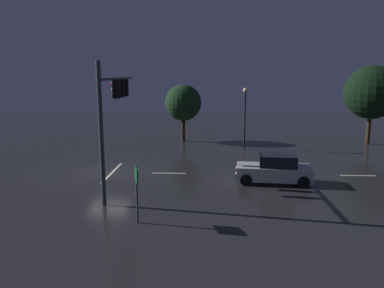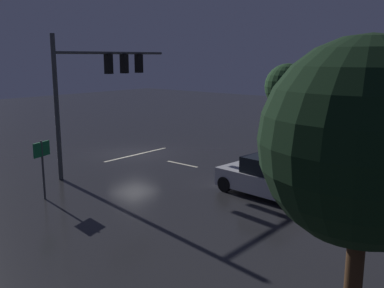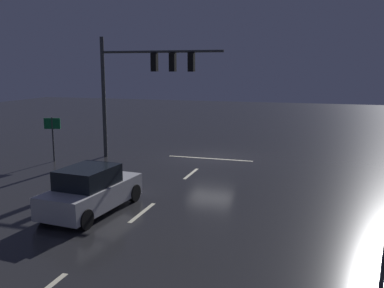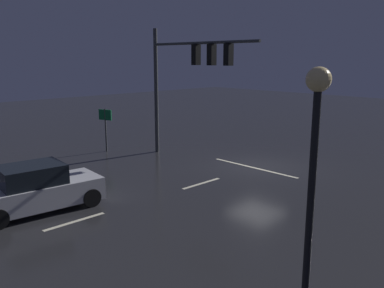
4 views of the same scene
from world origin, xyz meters
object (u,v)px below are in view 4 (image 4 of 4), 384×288
(traffic_signal_assembly, at_px, (187,68))
(route_sign, at_px, (105,121))
(car_approaching, at_px, (37,189))
(street_lamp_left_kerb, at_px, (314,156))

(traffic_signal_assembly, height_order, route_sign, traffic_signal_assembly)
(traffic_signal_assembly, height_order, car_approaching, traffic_signal_assembly)
(car_approaching, xyz_separation_m, street_lamp_left_kerb, (-10.11, -0.86, 2.83))
(street_lamp_left_kerb, relative_size, route_sign, 2.09)
(traffic_signal_assembly, relative_size, car_approaching, 1.60)
(traffic_signal_assembly, bearing_deg, route_sign, 23.91)
(car_approaching, relative_size, street_lamp_left_kerb, 0.86)
(street_lamp_left_kerb, bearing_deg, route_sign, -20.05)
(route_sign, bearing_deg, car_approaching, 132.88)
(street_lamp_left_kerb, distance_m, route_sign, 17.66)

